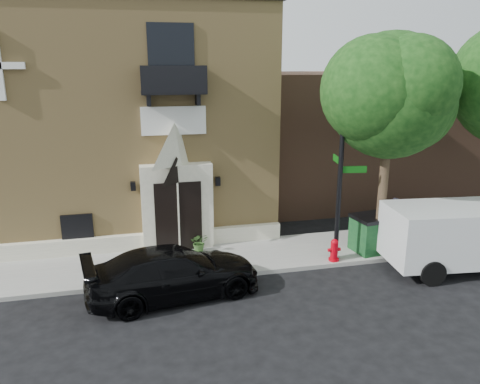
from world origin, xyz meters
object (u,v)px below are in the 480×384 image
Objects in this scene: cargo_van at (474,234)px; pedestrian_far at (424,218)px; street_sign at (341,172)px; black_sedan at (174,273)px; fire_hydrant at (334,250)px; pedestrian_near at (393,216)px; dumpster at (380,232)px.

pedestrian_far is (-0.09, 2.66, -0.29)m from cargo_van.
street_sign is (-4.29, 1.58, 2.04)m from cargo_van.
street_sign is at bearing -87.32° from black_sedan.
fire_hydrant is (-0.17, -0.21, -2.75)m from street_sign.
pedestrian_near is (-1.10, 3.21, -0.33)m from cargo_van.
cargo_van reaches higher than pedestrian_near.
cargo_van is 4.72m from fire_hydrant.
cargo_van is (10.15, -0.35, 0.50)m from black_sedan.
fire_hydrant is at bearing -88.97° from black_sedan.
dumpster is (7.77, 1.60, 0.07)m from black_sedan.
street_sign is 4.92m from pedestrian_far.
pedestrian_near is (3.36, 1.84, 0.39)m from fire_hydrant.
black_sedan is 10.32m from pedestrian_far.
street_sign reaches higher than cargo_van.
black_sedan is 9.49m from pedestrian_near.
pedestrian_far reaches higher than black_sedan.
pedestrian_near is at bearing 36.05° from street_sign.
street_sign is 3.82× the size of pedestrian_far.
street_sign is 7.79× the size of fire_hydrant.
cargo_van is 2.59× the size of dumpster.
pedestrian_far is at bearing 23.42° from street_sign.
fire_hydrant is 4.57m from pedestrian_far.
pedestrian_far is at bearing 98.13° from cargo_van.
fire_hydrant is at bearing -120.71° from street_sign.
cargo_van is at bearing 166.20° from pedestrian_far.
black_sedan is 2.38× the size of dumpster.
pedestrian_far is (2.29, 0.72, 0.13)m from dumpster.
street_sign reaches higher than pedestrian_far.
cargo_van is at bearing -17.07° from fire_hydrant.
pedestrian_near is at bearing 114.99° from cargo_van.
fire_hydrant is at bearing 90.66° from pedestrian_far.
pedestrian_near is 1.15m from pedestrian_far.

